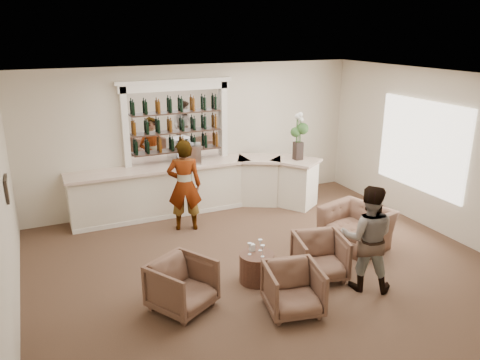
# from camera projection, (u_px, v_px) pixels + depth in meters

# --- Properties ---
(ground) EXTENTS (8.00, 8.00, 0.00)m
(ground) POSITION_uv_depth(u_px,v_px,m) (263.00, 265.00, 8.41)
(ground) COLOR brown
(ground) RESTS_ON ground
(room_shell) EXTENTS (8.04, 7.02, 3.32)m
(room_shell) POSITION_uv_depth(u_px,v_px,m) (256.00, 129.00, 8.36)
(room_shell) COLOR beige
(room_shell) RESTS_ON ground
(bar_counter) EXTENTS (5.72, 1.80, 1.14)m
(bar_counter) POSITION_uv_depth(u_px,v_px,m) (199.00, 187.00, 10.76)
(bar_counter) COLOR white
(bar_counter) RESTS_ON ground
(back_bar_alcove) EXTENTS (2.64, 0.25, 3.00)m
(back_bar_alcove) POSITION_uv_depth(u_px,v_px,m) (177.00, 123.00, 10.54)
(back_bar_alcove) COLOR white
(back_bar_alcove) RESTS_ON ground
(cocktail_table) EXTENTS (0.59, 0.59, 0.50)m
(cocktail_table) POSITION_uv_depth(u_px,v_px,m) (257.00, 267.00, 7.83)
(cocktail_table) COLOR #503022
(cocktail_table) RESTS_ON ground
(sommelier) EXTENTS (0.81, 0.65, 1.94)m
(sommelier) POSITION_uv_depth(u_px,v_px,m) (184.00, 185.00, 9.66)
(sommelier) COLOR gray
(sommelier) RESTS_ON ground
(guest) EXTENTS (1.08, 1.03, 1.76)m
(guest) POSITION_uv_depth(u_px,v_px,m) (367.00, 238.00, 7.45)
(guest) COLOR gray
(guest) RESTS_ON ground
(armchair_left) EXTENTS (1.15, 1.16, 0.78)m
(armchair_left) POSITION_uv_depth(u_px,v_px,m) (182.00, 285.00, 7.02)
(armchair_left) COLOR brown
(armchair_left) RESTS_ON ground
(armchair_center) EXTENTS (0.94, 0.96, 0.74)m
(armchair_center) POSITION_uv_depth(u_px,v_px,m) (293.00, 289.00, 6.94)
(armchair_center) COLOR brown
(armchair_center) RESTS_ON ground
(armchair_right) EXTENTS (0.98, 1.00, 0.76)m
(armchair_right) POSITION_uv_depth(u_px,v_px,m) (320.00, 256.00, 7.93)
(armchair_right) COLOR brown
(armchair_right) RESTS_ON ground
(armchair_far) EXTENTS (1.33, 1.44, 0.77)m
(armchair_far) POSITION_uv_depth(u_px,v_px,m) (356.00, 227.00, 9.07)
(armchair_far) COLOR brown
(armchair_far) RESTS_ON ground
(espresso_machine) EXTENTS (0.60, 0.55, 0.44)m
(espresso_machine) POSITION_uv_depth(u_px,v_px,m) (190.00, 154.00, 10.55)
(espresso_machine) COLOR silver
(espresso_machine) RESTS_ON bar_counter
(flower_vase) EXTENTS (0.29, 0.29, 1.11)m
(flower_vase) POSITION_uv_depth(u_px,v_px,m) (299.00, 133.00, 10.74)
(flower_vase) COLOR black
(flower_vase) RESTS_ON bar_counter
(wine_glass_bar_left) EXTENTS (0.07, 0.07, 0.21)m
(wine_glass_bar_left) POSITION_uv_depth(u_px,v_px,m) (199.00, 158.00, 10.63)
(wine_glass_bar_left) COLOR white
(wine_glass_bar_left) RESTS_ON bar_counter
(wine_glass_bar_right) EXTENTS (0.07, 0.07, 0.21)m
(wine_glass_bar_right) POSITION_uv_depth(u_px,v_px,m) (189.00, 159.00, 10.54)
(wine_glass_bar_right) COLOR white
(wine_glass_bar_right) RESTS_ON bar_counter
(wine_glass_tbl_a) EXTENTS (0.07, 0.07, 0.21)m
(wine_glass_tbl_a) POSITION_uv_depth(u_px,v_px,m) (250.00, 249.00, 7.70)
(wine_glass_tbl_a) COLOR white
(wine_glass_tbl_a) RESTS_ON cocktail_table
(wine_glass_tbl_b) EXTENTS (0.07, 0.07, 0.21)m
(wine_glass_tbl_b) POSITION_uv_depth(u_px,v_px,m) (260.00, 245.00, 7.83)
(wine_glass_tbl_b) COLOR white
(wine_glass_tbl_b) RESTS_ON cocktail_table
(wine_glass_tbl_c) EXTENTS (0.07, 0.07, 0.21)m
(wine_glass_tbl_c) POSITION_uv_depth(u_px,v_px,m) (263.00, 251.00, 7.62)
(wine_glass_tbl_c) COLOR white
(wine_glass_tbl_c) RESTS_ON cocktail_table
(napkin_holder) EXTENTS (0.08, 0.08, 0.12)m
(napkin_holder) POSITION_uv_depth(u_px,v_px,m) (252.00, 247.00, 7.85)
(napkin_holder) COLOR white
(napkin_holder) RESTS_ON cocktail_table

